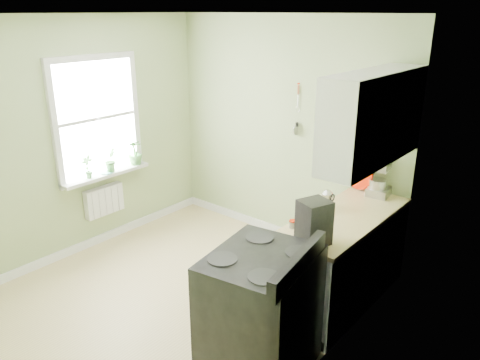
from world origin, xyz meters
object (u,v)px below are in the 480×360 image
Objects in this scene: stove at (261,314)px; stand_mixer at (382,177)px; coffee_maker at (314,223)px; kettle at (327,199)px.

stove is 2.11m from stand_mixer.
coffee_maker reaches higher than stove.
coffee_maker is at bearing -68.35° from kettle.
stove is 0.84m from coffee_maker.
stand_mixer is 0.74m from kettle.
stand_mixer reaches higher than kettle.
stove is 2.71× the size of stand_mixer.
stand_mixer is at bearing 91.47° from coffee_maker.
kettle is (-0.25, -0.69, -0.09)m from stand_mixer.
kettle is at bearing -109.99° from stand_mixer.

